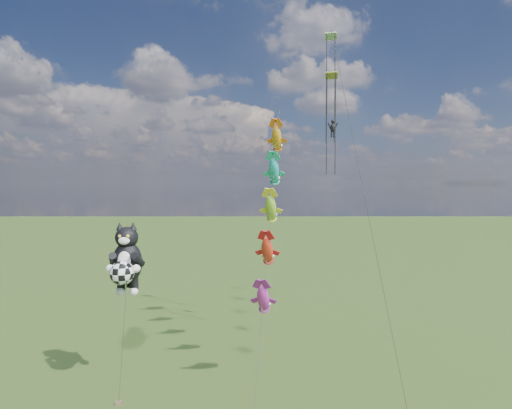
{
  "coord_description": "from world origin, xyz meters",
  "views": [
    {
      "loc": [
        8.84,
        -24.32,
        13.34
      ],
      "look_at": [
        8.94,
        10.42,
        11.65
      ],
      "focal_mm": 30.0,
      "sensor_mm": 36.0,
      "label": 1
    }
  ],
  "objects": [
    {
      "name": "parafoil_rig",
      "position": [
        15.25,
        10.41,
        19.13
      ],
      "size": [
        2.5,
        17.46,
        26.54
      ],
      "rotation": [
        0.0,
        0.0,
        0.17
      ],
      "color": "brown",
      "rests_on": "ground"
    },
    {
      "name": "cat_kite_rig",
      "position": [
        0.37,
        3.54,
        8.3
      ],
      "size": [
        2.22,
        4.02,
        10.81
      ],
      "rotation": [
        0.0,
        0.0,
        0.08
      ],
      "color": "brown",
      "rests_on": "ground"
    },
    {
      "name": "fish_windsock_rig",
      "position": [
        10.05,
        7.68,
        11.46
      ],
      "size": [
        2.73,
        15.8,
        20.43
      ],
      "rotation": [
        0.0,
        0.0,
        0.17
      ],
      "color": "brown",
      "rests_on": "ground"
    }
  ]
}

